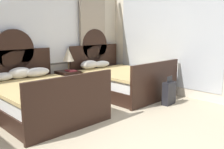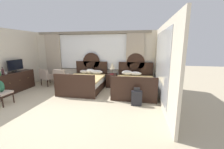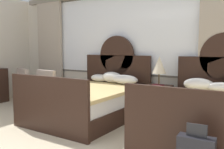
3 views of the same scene
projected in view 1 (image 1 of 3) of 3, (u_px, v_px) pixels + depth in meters
The scene contains 8 objects.
wall_back_window at pixel (13, 39), 5.32m from camera, with size 6.29×0.22×2.70m.
wall_right_mirror at pixel (176, 41), 6.05m from camera, with size 0.08×4.23×2.70m.
bed_near_window at pixel (39, 97), 4.73m from camera, with size 1.65×2.14×1.63m.
bed_near_mirror at pixel (120, 80), 6.25m from camera, with size 1.65×2.14×1.63m.
nightstand_between_beds at pixel (68, 84), 5.96m from camera, with size 0.47×0.49×0.64m.
table_lamp_on_nightstand at pixel (68, 55), 5.85m from camera, with size 0.27×0.27×0.56m.
book_on_nightstand at pixel (71, 71), 5.86m from camera, with size 0.18×0.26×0.03m.
suitcase_on_floor at pixel (169, 93), 5.40m from camera, with size 0.36×0.17×0.63m.
Camera 1 is at (-2.22, -1.72, 1.63)m, focal length 39.61 mm.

